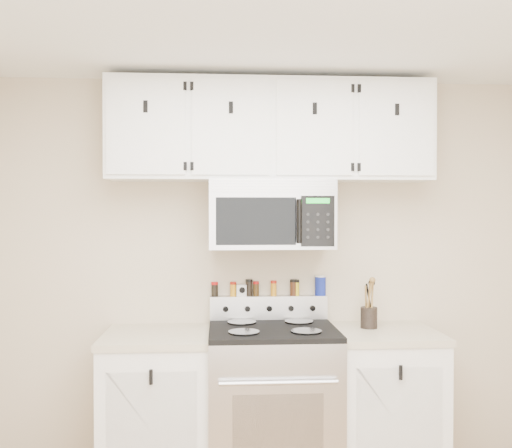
% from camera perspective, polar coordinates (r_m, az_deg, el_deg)
% --- Properties ---
extents(back_wall, '(3.50, 0.01, 2.50)m').
position_cam_1_polar(back_wall, '(3.75, 1.22, -4.85)').
color(back_wall, '#C3B092').
rests_on(back_wall, floor).
extents(range, '(0.76, 0.65, 1.10)m').
position_cam_1_polar(range, '(3.60, 1.67, -17.55)').
color(range, '#B7B7BA').
rests_on(range, floor).
extents(base_cabinet_left, '(0.64, 0.62, 0.92)m').
position_cam_1_polar(base_cabinet_left, '(3.63, -9.82, -17.81)').
color(base_cabinet_left, white).
rests_on(base_cabinet_left, floor).
extents(base_cabinet_right, '(0.64, 0.62, 0.92)m').
position_cam_1_polar(base_cabinet_right, '(3.75, 12.69, -17.20)').
color(base_cabinet_right, white).
rests_on(base_cabinet_right, floor).
extents(microwave, '(0.76, 0.44, 0.42)m').
position_cam_1_polar(microwave, '(3.54, 1.50, 0.97)').
color(microwave, '#9E9EA3').
rests_on(microwave, back_wall).
extents(upper_cabinets, '(2.00, 0.35, 0.62)m').
position_cam_1_polar(upper_cabinets, '(3.60, 1.46, 9.27)').
color(upper_cabinets, white).
rests_on(upper_cabinets, back_wall).
extents(utensil_crock, '(0.10, 0.10, 0.30)m').
position_cam_1_polar(utensil_crock, '(3.67, 11.22, -9.00)').
color(utensil_crock, black).
rests_on(utensil_crock, base_cabinet_right).
extents(kitchen_timer, '(0.07, 0.06, 0.07)m').
position_cam_1_polar(kitchen_timer, '(3.72, -1.40, -6.65)').
color(kitchen_timer, white).
rests_on(kitchen_timer, range).
extents(salt_canister, '(0.07, 0.07, 0.13)m').
position_cam_1_polar(salt_canister, '(3.77, 6.46, -6.12)').
color(salt_canister, navy).
rests_on(salt_canister, range).
extents(spice_jar_0, '(0.04, 0.04, 0.09)m').
position_cam_1_polar(spice_jar_0, '(3.71, -4.16, -6.51)').
color(spice_jar_0, black).
rests_on(spice_jar_0, range).
extents(spice_jar_1, '(0.04, 0.04, 0.09)m').
position_cam_1_polar(spice_jar_1, '(3.71, -2.30, -6.51)').
color(spice_jar_1, orange).
rests_on(spice_jar_1, range).
extents(spice_jar_2, '(0.05, 0.05, 0.11)m').
position_cam_1_polar(spice_jar_2, '(3.72, -0.70, -6.38)').
color(spice_jar_2, black).
rests_on(spice_jar_2, range).
extents(spice_jar_3, '(0.04, 0.04, 0.09)m').
position_cam_1_polar(spice_jar_3, '(3.72, 0.01, -6.48)').
color(spice_jar_3, '#3B260E').
rests_on(spice_jar_3, range).
extents(spice_jar_4, '(0.04, 0.04, 0.10)m').
position_cam_1_polar(spice_jar_4, '(3.73, 1.78, -6.43)').
color(spice_jar_4, orange).
rests_on(spice_jar_4, range).
extents(spice_jar_5, '(0.05, 0.05, 0.11)m').
position_cam_1_polar(spice_jar_5, '(3.74, 3.77, -6.35)').
color(spice_jar_5, '#442110').
rests_on(spice_jar_5, range).
extents(spice_jar_6, '(0.04, 0.04, 0.10)m').
position_cam_1_polar(spice_jar_6, '(3.74, 4.07, -6.36)').
color(spice_jar_6, yellow).
rests_on(spice_jar_6, range).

